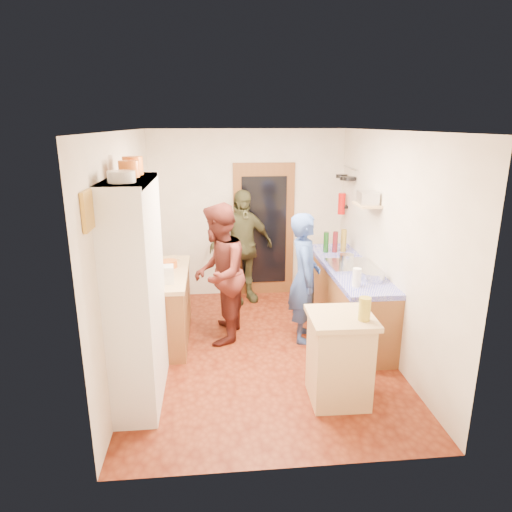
{
  "coord_description": "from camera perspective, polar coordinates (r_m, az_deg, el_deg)",
  "views": [
    {
      "loc": [
        -0.55,
        -5.01,
        2.68
      ],
      "look_at": [
        -0.05,
        0.15,
        1.16
      ],
      "focal_mm": 32.0,
      "sensor_mm": 36.0,
      "label": 1
    }
  ],
  "objects": [
    {
      "name": "wall_front",
      "position": [
        3.35,
        4.49,
        -8.08
      ],
      "size": [
        3.0,
        0.02,
        2.6
      ],
      "primitive_type": "cube",
      "color": "silver",
      "rests_on": "ground"
    },
    {
      "name": "left_counter_base",
      "position": [
        5.94,
        -11.46,
        -6.33
      ],
      "size": [
        0.6,
        1.4,
        0.85
      ],
      "primitive_type": "cube",
      "color": "brown",
      "rests_on": "ground"
    },
    {
      "name": "right_counter_base",
      "position": [
        6.21,
        11.29,
        -5.37
      ],
      "size": [
        0.6,
        2.2,
        0.84
      ],
      "primitive_type": "cube",
      "color": "brown",
      "rests_on": "ground"
    },
    {
      "name": "door_glass",
      "position": [
        7.18,
        1.01,
        3.18
      ],
      "size": [
        0.7,
        0.02,
        1.7
      ],
      "primitive_type": "cube",
      "color": "black",
      "rests_on": "door_frame"
    },
    {
      "name": "left_counter_top",
      "position": [
        5.79,
        -11.7,
        -2.22
      ],
      "size": [
        0.64,
        1.44,
        0.05
      ],
      "primitive_type": "cube",
      "color": "tan",
      "rests_on": "left_counter_base"
    },
    {
      "name": "person_hob",
      "position": [
        5.71,
        6.4,
        -2.82
      ],
      "size": [
        0.47,
        0.64,
        1.64
      ],
      "primitive_type": "imported",
      "rotation": [
        0.0,
        0.0,
        1.44
      ],
      "color": "#2D478C",
      "rests_on": "ground"
    },
    {
      "name": "door_frame",
      "position": [
        7.21,
        0.98,
        3.24
      ],
      "size": [
        0.95,
        0.06,
        2.1
      ],
      "primitive_type": "cube",
      "color": "brown",
      "rests_on": "ground"
    },
    {
      "name": "person_left",
      "position": [
        5.7,
        -4.29,
        -2.12
      ],
      "size": [
        0.81,
        0.96,
        1.76
      ],
      "primitive_type": "imported",
      "rotation": [
        0.0,
        0.0,
        -1.75
      ],
      "color": "#4C1D18",
      "rests_on": "ground"
    },
    {
      "name": "ceiling",
      "position": [
        5.04,
        0.76,
        15.51
      ],
      "size": [
        3.0,
        4.0,
        0.02
      ],
      "primitive_type": "cube",
      "color": "silver",
      "rests_on": "ground"
    },
    {
      "name": "radio",
      "position": [
        5.86,
        13.78,
        7.1
      ],
      "size": [
        0.24,
        0.32,
        0.15
      ],
      "primitive_type": "cube",
      "rotation": [
        0.0,
        0.0,
        -0.08
      ],
      "color": "silver",
      "rests_on": "wall_shelf"
    },
    {
      "name": "kettle",
      "position": [
        5.55,
        -12.5,
        -1.87
      ],
      "size": [
        0.16,
        0.16,
        0.17
      ],
      "primitive_type": "cylinder",
      "rotation": [
        0.0,
        0.0,
        0.08
      ],
      "color": "white",
      "rests_on": "left_counter_top"
    },
    {
      "name": "paper_towel",
      "position": [
        5.27,
        12.49,
        -2.63
      ],
      "size": [
        0.12,
        0.12,
        0.21
      ],
      "primitive_type": "cylinder",
      "rotation": [
        0.0,
        0.0,
        -0.32
      ],
      "color": "white",
      "rests_on": "right_counter_top"
    },
    {
      "name": "picture_frame",
      "position": [
        3.64,
        -20.32,
        5.33
      ],
      "size": [
        0.03,
        0.25,
        0.3
      ],
      "primitive_type": "cube",
      "color": "gold",
      "rests_on": "wall_left"
    },
    {
      "name": "pan_rail",
      "position": [
        6.87,
        11.71,
        10.71
      ],
      "size": [
        0.02,
        0.65,
        0.02
      ],
      "primitive_type": "cylinder",
      "rotation": [
        1.57,
        0.0,
        0.0
      ],
      "color": "silver",
      "rests_on": "wall_right"
    },
    {
      "name": "plate_stack",
      "position": [
        4.02,
        -16.46,
        9.49
      ],
      "size": [
        0.23,
        0.23,
        0.1
      ],
      "primitive_type": "cylinder",
      "color": "white",
      "rests_on": "hutch_top_shelf"
    },
    {
      "name": "island_top",
      "position": [
        4.48,
        10.63,
        -7.61
      ],
      "size": [
        0.63,
        0.63,
        0.05
      ],
      "primitive_type": "cube",
      "rotation": [
        0.0,
        0.0,
        -0.02
      ],
      "color": "tan",
      "rests_on": "island_base"
    },
    {
      "name": "island_base",
      "position": [
        4.68,
        10.34,
        -12.71
      ],
      "size": [
        0.56,
        0.56,
        0.86
      ],
      "primitive_type": "cube",
      "rotation": [
        0.0,
        0.0,
        -0.02
      ],
      "color": "tan",
      "rests_on": "ground"
    },
    {
      "name": "person_back",
      "position": [
        6.93,
        -1.72,
        1.16
      ],
      "size": [
        1.1,
        0.74,
        1.74
      ],
      "primitive_type": "imported",
      "rotation": [
        0.0,
        0.0,
        0.34
      ],
      "color": "#3C3C23",
      "rests_on": "ground"
    },
    {
      "name": "hutch_top_shelf",
      "position": [
        4.31,
        -15.71,
        9.04
      ],
      "size": [
        0.4,
        1.14,
        0.04
      ],
      "primitive_type": "cube",
      "color": "white",
      "rests_on": "hutch_body"
    },
    {
      "name": "hutch_body",
      "position": [
        4.56,
        -14.68,
        -4.53
      ],
      "size": [
        0.4,
        1.2,
        2.2
      ],
      "primitive_type": "cube",
      "color": "white",
      "rests_on": "ground"
    },
    {
      "name": "orange_pot_b",
      "position": [
        4.61,
        -15.15,
        10.85
      ],
      "size": [
        0.19,
        0.19,
        0.17
      ],
      "primitive_type": "cylinder",
      "color": "orange",
      "rests_on": "hutch_top_shelf"
    },
    {
      "name": "hob",
      "position": [
        5.98,
        11.75,
        -1.17
      ],
      "size": [
        0.55,
        0.58,
        0.04
      ],
      "primitive_type": "cube",
      "color": "silver",
      "rests_on": "right_counter_top"
    },
    {
      "name": "orange_pot_a",
      "position": [
        4.39,
        -15.59,
        10.44
      ],
      "size": [
        0.19,
        0.19,
        0.15
      ],
      "primitive_type": "cylinder",
      "color": "orange",
      "rests_on": "hutch_top_shelf"
    },
    {
      "name": "wall_back",
      "position": [
        7.18,
        -1.04,
        5.22
      ],
      "size": [
        3.0,
        0.02,
        2.6
      ],
      "primitive_type": "cube",
      "color": "silver",
      "rests_on": "ground"
    },
    {
      "name": "wall_shelf",
      "position": [
        5.87,
        13.72,
        6.24
      ],
      "size": [
        0.26,
        0.42,
        0.03
      ],
      "primitive_type": "cube",
      "color": "tan",
      "rests_on": "wall_right"
    },
    {
      "name": "bottle_c",
      "position": [
        6.65,
        10.89,
        1.91
      ],
      "size": [
        0.09,
        0.09,
        0.32
      ],
      "primitive_type": "cylinder",
      "rotation": [
        0.0,
        0.0,
        0.14
      ],
      "color": "olive",
      "rests_on": "right_counter_top"
    },
    {
      "name": "toaster",
      "position": [
        5.36,
        -11.67,
        -2.29
      ],
      "size": [
        0.28,
        0.2,
        0.2
      ],
      "primitive_type": "cube",
      "rotation": [
        0.0,
        0.0,
        0.06
      ],
      "color": "white",
      "rests_on": "left_counter_top"
    },
    {
      "name": "chopping_board",
      "position": [
        6.28,
        -11.06,
        -0.34
      ],
      "size": [
        0.35,
        0.29,
        0.02
      ],
      "primitive_type": "cube",
      "rotation": [
        0.0,
        0.0,
        0.27
      ],
      "color": "tan",
      "rests_on": "left_counter_top"
    },
    {
      "name": "pot_on_hob",
      "position": [
        5.97,
        11.24,
        -0.35
      ],
      "size": [
        0.18,
        0.18,
        0.12
      ],
      "primitive_type": "cylinder",
      "color": "silver",
      "rests_on": "hob"
    },
    {
      "name": "mixing_bowl",
      "position": [
        5.52,
        14.39,
        -2.47
      ],
      "size": [
        0.35,
        0.35,
        0.11
      ],
      "primitive_type": "cylinder",
      "rotation": [
        0.0,
        0.0,
        -0.32
      ],
      "color": "silver",
      "rests_on": "right_counter_top"
    },
    {
      "name": "orange_bowl",
      "position": [
        5.94,
        -10.79,
        -0.97
      ],
      "size": [
        0.25,
        0.25,
        0.09
      ],
      "primitive_type": "cylinder",
      "rotation": [
        0.0,
        0.0,
        0.3
      ],
      "color": "orange",
      "rests_on": "left_counter_top"
    },
    {
      "name": "wall_right",
      "position": [
        5.59,
        16.29,
        1.35
      ],
      "size": [
        0.02,
        4.0,
        2.6
      ],
      "primitive_type": "cube",
      "color": "silver",
      "rests_on": "ground"
    },
    {
      "name": "fire_extinguisher",
      "position": [
        7.09,
        10.66,
        6.45
      ],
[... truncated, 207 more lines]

